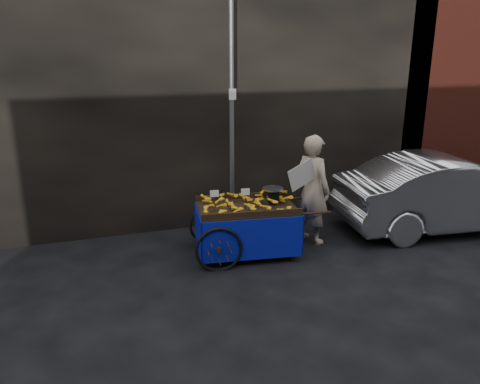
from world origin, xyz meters
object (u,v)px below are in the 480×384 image
object	(u,v)px
banana_cart	(244,212)
parked_car	(450,193)
plastic_bag	(295,245)
vendor	(312,189)

from	to	relation	value
banana_cart	parked_car	xyz separation A→B (m)	(3.86, -0.08, -0.04)
plastic_bag	vendor	bearing A→B (deg)	38.38
plastic_bag	parked_car	size ratio (longest dim) A/B	0.07
vendor	parked_car	size ratio (longest dim) A/B	0.45
plastic_bag	parked_car	xyz separation A→B (m)	(3.06, 0.11, 0.54)
vendor	plastic_bag	size ratio (longest dim) A/B	6.74
banana_cart	plastic_bag	distance (m)	1.01
vendor	parked_car	xyz separation A→B (m)	(2.62, -0.24, -0.25)
plastic_bag	parked_car	distance (m)	3.11
vendor	parked_car	world-z (taller)	vendor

